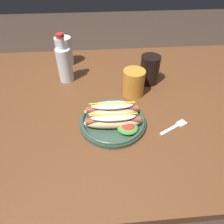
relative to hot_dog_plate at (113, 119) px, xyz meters
name	(u,v)px	position (x,y,z in m)	size (l,w,h in m)	color
ground_plane	(113,187)	(0.01, 0.15, -0.77)	(8.00, 8.00, 0.00)	#3D2D23
dining_table	(113,114)	(0.01, 0.15, -0.11)	(1.47, 0.98, 0.74)	brown
hot_dog_plate	(113,119)	(0.00, 0.00, 0.00)	(0.24, 0.24, 0.08)	#334C3D
fork	(175,127)	(0.22, -0.03, -0.02)	(0.12, 0.07, 0.00)	silver
soda_cup	(150,70)	(0.19, 0.27, 0.04)	(0.09, 0.09, 0.13)	black
water_cup	(64,51)	(-0.21, 0.48, 0.04)	(0.08, 0.08, 0.14)	silver
extra_cup	(134,83)	(0.10, 0.18, 0.03)	(0.09, 0.09, 0.11)	orange
glass_bottle	(65,63)	(-0.19, 0.32, 0.06)	(0.07, 0.07, 0.22)	silver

